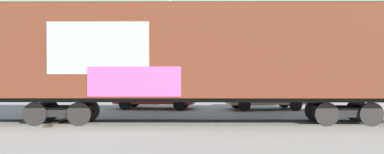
# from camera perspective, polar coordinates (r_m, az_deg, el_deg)

# --- Properties ---
(ground_plane) EXTENTS (260.00, 260.00, 0.00)m
(ground_plane) POSITION_cam_1_polar(r_m,az_deg,el_deg) (16.47, 0.56, -6.52)
(ground_plane) COLOR gray
(track) EXTENTS (60.01, 2.69, 0.08)m
(track) POSITION_cam_1_polar(r_m,az_deg,el_deg) (16.65, 9.20, -6.31)
(track) COLOR #4C4742
(track) RESTS_ON ground_plane
(freight_car) EXTENTS (17.06, 3.00, 4.86)m
(freight_car) POSITION_cam_1_polar(r_m,az_deg,el_deg) (16.34, 1.41, 3.24)
(freight_car) COLOR #5B2B19
(freight_car) RESTS_ON ground_plane
(flagpole) EXTENTS (0.41, 1.25, 9.96)m
(flagpole) POSITION_cam_1_polar(r_m,az_deg,el_deg) (29.18, -3.08, 8.60)
(flagpole) COLOR silver
(flagpole) RESTS_ON ground_plane
(hillside) EXTENTS (139.25, 33.64, 17.42)m
(hillside) POSITION_cam_1_polar(r_m,az_deg,el_deg) (72.87, 0.83, 4.27)
(hillside) COLOR slate
(hillside) RESTS_ON ground_plane
(parked_car_red) EXTENTS (4.54, 2.42, 1.64)m
(parked_car_red) POSITION_cam_1_polar(r_m,az_deg,el_deg) (22.67, -5.20, -2.34)
(parked_car_red) COLOR #B21E1E
(parked_car_red) RESTS_ON ground_plane
(parked_car_tan) EXTENTS (4.30, 2.42, 1.71)m
(parked_car_tan) POSITION_cam_1_polar(r_m,az_deg,el_deg) (22.47, 10.09, -2.28)
(parked_car_tan) COLOR #9E8966
(parked_car_tan) RESTS_ON ground_plane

